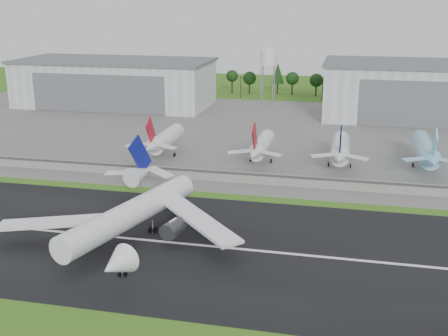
% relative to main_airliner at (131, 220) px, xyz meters
% --- Properties ---
extents(ground, '(600.00, 600.00, 0.00)m').
position_rel_main_airliner_xyz_m(ground, '(10.04, -9.58, -4.89)').
color(ground, '#286117').
rests_on(ground, ground).
extents(runway, '(320.00, 60.00, 0.10)m').
position_rel_main_airliner_xyz_m(runway, '(10.04, 0.42, -4.84)').
color(runway, black).
rests_on(runway, ground).
extents(runway_centerline, '(220.00, 1.00, 0.02)m').
position_rel_main_airliner_xyz_m(runway_centerline, '(10.04, 0.42, -4.78)').
color(runway_centerline, white).
rests_on(runway_centerline, runway).
extents(apron, '(320.00, 150.00, 0.10)m').
position_rel_main_airliner_xyz_m(apron, '(10.04, 110.42, -4.84)').
color(apron, slate).
rests_on(apron, ground).
extents(blast_fence, '(240.00, 0.61, 3.50)m').
position_rel_main_airliner_xyz_m(blast_fence, '(10.04, 45.41, -3.09)').
color(blast_fence, gray).
rests_on(blast_fence, ground).
extents(hangar_west, '(97.00, 44.00, 23.20)m').
position_rel_main_airliner_xyz_m(hangar_west, '(-69.96, 155.34, 6.74)').
color(hangar_west, silver).
rests_on(hangar_west, ground).
extents(hangar_east, '(102.00, 47.00, 25.20)m').
position_rel_main_airliner_xyz_m(hangar_east, '(85.04, 155.34, 7.73)').
color(hangar_east, silver).
rests_on(hangar_east, ground).
extents(water_tower, '(8.40, 8.40, 29.40)m').
position_rel_main_airliner_xyz_m(water_tower, '(5.04, 175.42, 19.66)').
color(water_tower, '#99999E').
rests_on(water_tower, ground).
extents(utility_poles, '(230.00, 3.00, 12.00)m').
position_rel_main_airliner_xyz_m(utility_poles, '(10.04, 190.42, -4.89)').
color(utility_poles, black).
rests_on(utility_poles, ground).
extents(treeline, '(320.00, 16.00, 22.00)m').
position_rel_main_airliner_xyz_m(treeline, '(10.04, 205.42, -4.89)').
color(treeline, black).
rests_on(treeline, ground).
extents(main_airliner, '(55.15, 58.33, 18.17)m').
position_rel_main_airliner_xyz_m(main_airliner, '(0.00, 0.00, 0.00)').
color(main_airliner, white).
rests_on(main_airliner, runway).
extents(parked_jet_red_a, '(7.36, 31.29, 16.67)m').
position_rel_main_airliner_xyz_m(parked_jet_red_a, '(-14.92, 66.98, 1.27)').
color(parked_jet_red_a, silver).
rests_on(parked_jet_red_a, ground).
extents(parked_jet_red_b, '(7.36, 31.29, 16.37)m').
position_rel_main_airliner_xyz_m(parked_jet_red_b, '(18.60, 66.93, 0.99)').
color(parked_jet_red_b, silver).
rests_on(parked_jet_red_b, ground).
extents(parked_jet_navy, '(7.36, 31.29, 16.75)m').
position_rel_main_airliner_xyz_m(parked_jet_navy, '(44.34, 66.99, 1.35)').
color(parked_jet_navy, white).
rests_on(parked_jet_navy, ground).
extents(parked_jet_skyblue, '(7.36, 37.29, 16.68)m').
position_rel_main_airliner_xyz_m(parked_jet_skyblue, '(71.06, 71.98, 1.23)').
color(parked_jet_skyblue, '#86C8E8').
rests_on(parked_jet_skyblue, ground).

